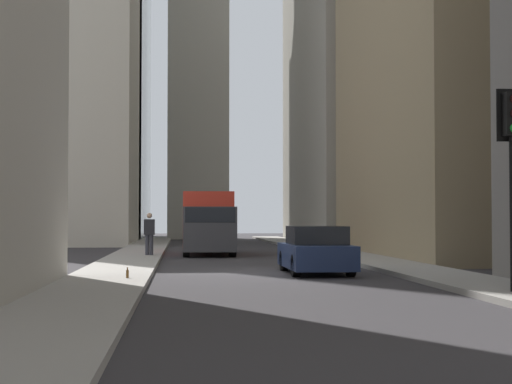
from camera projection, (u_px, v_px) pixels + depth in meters
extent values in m
plane|color=#302D30|center=(267.00, 273.00, 24.61)|extent=(135.00, 135.00, 0.00)
cube|color=gray|center=(117.00, 271.00, 24.20)|extent=(90.00, 2.20, 0.14)
cube|color=gray|center=(413.00, 270.00, 25.02)|extent=(90.00, 2.20, 0.14)
cube|color=#A8A091|center=(371.00, 22.00, 57.12)|extent=(19.95, 10.00, 30.89)
cube|color=beige|center=(59.00, 39.00, 53.39)|extent=(14.14, 10.00, 26.84)
cube|color=#B7B2A5|center=(198.00, 97.00, 67.50)|extent=(4.92, 4.92, 23.46)
cube|color=red|center=(207.00, 221.00, 37.96)|extent=(4.60, 2.25, 2.60)
cube|color=#38383D|center=(209.00, 229.00, 34.77)|extent=(1.90, 2.25, 1.90)
cube|color=black|center=(210.00, 215.00, 34.79)|extent=(1.92, 2.09, 0.64)
cylinder|color=black|center=(233.00, 247.00, 34.83)|extent=(0.88, 0.28, 0.88)
cylinder|color=black|center=(186.00, 247.00, 34.65)|extent=(0.88, 0.28, 0.88)
cylinder|color=black|center=(227.00, 243.00, 39.41)|extent=(0.88, 0.28, 0.88)
cylinder|color=black|center=(186.00, 244.00, 39.23)|extent=(0.88, 0.28, 0.88)
cube|color=navy|center=(316.00, 256.00, 24.31)|extent=(4.30, 1.78, 0.70)
cube|color=black|center=(317.00, 235.00, 24.13)|extent=(2.10, 1.58, 0.54)
cylinder|color=black|center=(333.00, 260.00, 25.72)|extent=(0.64, 0.22, 0.64)
cylinder|color=black|center=(284.00, 261.00, 25.57)|extent=(0.64, 0.22, 0.64)
cylinder|color=black|center=(351.00, 265.00, 23.03)|extent=(0.64, 0.22, 0.64)
cylinder|color=black|center=(296.00, 266.00, 22.89)|extent=(0.64, 0.22, 0.64)
cube|color=black|center=(512.00, 114.00, 16.82)|extent=(0.28, 0.32, 0.90)
cube|color=black|center=(509.00, 115.00, 16.97)|extent=(0.03, 0.52, 1.10)
cylinder|color=#33333D|center=(151.00, 245.00, 33.60)|extent=(0.16, 0.16, 0.83)
cylinder|color=#33333D|center=(147.00, 245.00, 33.59)|extent=(0.16, 0.16, 0.83)
cube|color=#232328|center=(149.00, 227.00, 33.62)|extent=(0.26, 0.44, 0.64)
sphere|color=tan|center=(149.00, 216.00, 33.63)|extent=(0.22, 0.22, 0.22)
cylinder|color=brown|center=(127.00, 274.00, 20.54)|extent=(0.07, 0.07, 0.20)
cylinder|color=brown|center=(127.00, 269.00, 20.55)|extent=(0.03, 0.03, 0.07)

